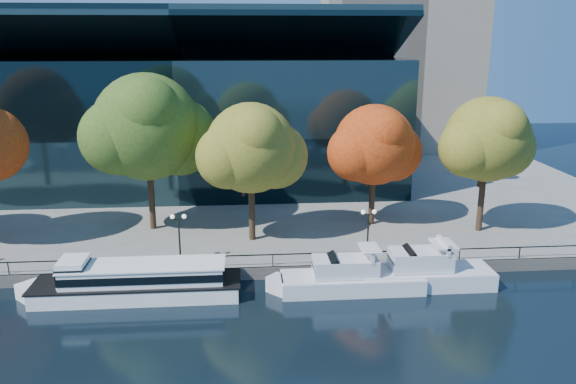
{
  "coord_description": "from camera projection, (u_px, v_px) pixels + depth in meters",
  "views": [
    {
      "loc": [
        2.97,
        -37.51,
        18.38
      ],
      "look_at": [
        6.57,
        8.0,
        5.67
      ],
      "focal_mm": 35.0,
      "sensor_mm": 36.0,
      "label": 1
    }
  ],
  "objects": [
    {
      "name": "cruiser_near",
      "position": [
        346.0,
        277.0,
        41.72
      ],
      "size": [
        11.72,
        3.02,
        3.39
      ],
      "color": "silver",
      "rests_on": "ground"
    },
    {
      "name": "promenade",
      "position": [
        223.0,
        174.0,
        75.53
      ],
      "size": [
        90.0,
        67.08,
        1.0
      ],
      "color": "slate",
      "rests_on": "ground"
    },
    {
      "name": "tree_4",
      "position": [
        376.0,
        147.0,
        51.84
      ],
      "size": [
        9.36,
        7.68,
        11.43
      ],
      "color": "black",
      "rests_on": "promenade"
    },
    {
      "name": "cruiser_far",
      "position": [
        420.0,
        272.0,
        42.44
      ],
      "size": [
        11.3,
        3.13,
        3.69
      ],
      "color": "silver",
      "rests_on": "ground"
    },
    {
      "name": "tour_boat",
      "position": [
        132.0,
        280.0,
        40.62
      ],
      "size": [
        16.27,
        3.63,
        3.09
      ],
      "color": "white",
      "rests_on": "ground"
    },
    {
      "name": "tree_3",
      "position": [
        253.0,
        150.0,
        47.55
      ],
      "size": [
        9.67,
        7.93,
        12.1
      ],
      "color": "black",
      "rests_on": "promenade"
    },
    {
      "name": "railing",
      "position": [
        208.0,
        257.0,
        43.33
      ],
      "size": [
        88.2,
        0.08,
        0.99
      ],
      "color": "black",
      "rests_on": "promenade"
    },
    {
      "name": "lamp_2",
      "position": [
        368.0,
        222.0,
        44.95
      ],
      "size": [
        1.26,
        0.36,
        4.03
      ],
      "color": "black",
      "rests_on": "promenade"
    },
    {
      "name": "lamp_1",
      "position": [
        179.0,
        227.0,
        43.81
      ],
      "size": [
        1.26,
        0.36,
        4.03
      ],
      "color": "black",
      "rests_on": "promenade"
    },
    {
      "name": "convention_building",
      "position": [
        187.0,
        120.0,
        68.67
      ],
      "size": [
        50.0,
        24.57,
        21.43
      ],
      "color": "black",
      "rests_on": "ground"
    },
    {
      "name": "tree_5",
      "position": [
        489.0,
        141.0,
        49.81
      ],
      "size": [
        9.47,
        7.77,
        12.33
      ],
      "color": "black",
      "rests_on": "promenade"
    },
    {
      "name": "tree_2",
      "position": [
        149.0,
        129.0,
        50.03
      ],
      "size": [
        11.99,
        9.83,
        14.36
      ],
      "color": "black",
      "rests_on": "promenade"
    },
    {
      "name": "ground",
      "position": [
        207.0,
        298.0,
        40.73
      ],
      "size": [
        160.0,
        160.0,
        0.0
      ],
      "primitive_type": "plane",
      "color": "black",
      "rests_on": "ground"
    }
  ]
}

